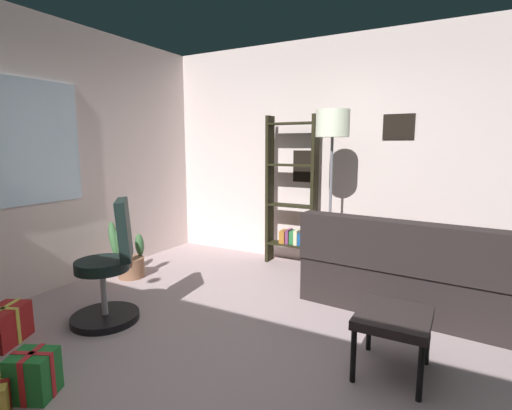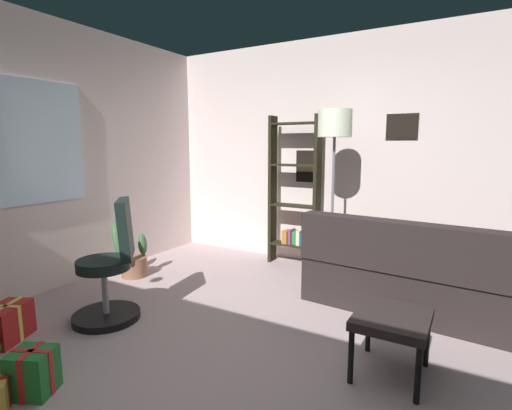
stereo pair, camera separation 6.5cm
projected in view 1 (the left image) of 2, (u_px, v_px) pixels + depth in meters
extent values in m
cube|color=#A99294|center=(258.00, 369.00, 2.66)|extent=(4.78, 5.08, 0.10)
cube|color=silver|center=(22.00, 157.00, 3.67)|extent=(4.78, 0.10, 2.76)
cube|color=silver|center=(36.00, 142.00, 3.73)|extent=(0.90, 0.03, 1.20)
cube|color=silver|center=(356.00, 155.00, 4.55)|extent=(0.10, 5.08, 2.76)
cube|color=black|center=(303.00, 166.00, 4.84)|extent=(0.02, 0.25, 0.40)
cube|color=black|center=(399.00, 126.00, 4.23)|extent=(0.02, 0.34, 0.27)
cube|color=black|center=(414.00, 283.00, 3.59)|extent=(1.09, 1.97, 0.43)
cube|color=black|center=(407.00, 247.00, 3.20)|extent=(0.35, 1.91, 0.43)
cube|color=black|center=(327.00, 238.00, 4.02)|extent=(0.95, 0.22, 0.20)
cube|color=black|center=(478.00, 267.00, 4.04)|extent=(0.85, 1.00, 0.43)
cube|color=#AB1E1F|center=(417.00, 251.00, 3.28)|extent=(0.18, 0.41, 0.41)
cube|color=beige|center=(405.00, 249.00, 3.33)|extent=(0.21, 0.42, 0.40)
cube|color=black|center=(394.00, 318.00, 2.48)|extent=(0.50, 0.45, 0.06)
cylinder|color=black|center=(420.00, 373.00, 2.23)|extent=(0.04, 0.04, 0.35)
cylinder|color=black|center=(427.00, 340.00, 2.61)|extent=(0.04, 0.04, 0.35)
cylinder|color=black|center=(353.00, 356.00, 2.41)|extent=(0.04, 0.04, 0.35)
cylinder|color=black|center=(369.00, 327.00, 2.80)|extent=(0.04, 0.04, 0.35)
cube|color=red|center=(5.00, 326.00, 2.90)|extent=(0.42, 0.35, 0.28)
cube|color=#EAD84C|center=(5.00, 326.00, 2.90)|extent=(0.35, 0.19, 0.28)
cube|color=#EAD84C|center=(5.00, 326.00, 2.90)|extent=(0.13, 0.22, 0.28)
cube|color=#1E722D|center=(34.00, 375.00, 2.28)|extent=(0.29, 0.30, 0.27)
cube|color=red|center=(34.00, 375.00, 2.28)|extent=(0.14, 0.24, 0.28)
cube|color=red|center=(34.00, 375.00, 2.28)|extent=(0.21, 0.13, 0.28)
cylinder|color=black|center=(105.00, 317.00, 3.28)|extent=(0.56, 0.56, 0.06)
cylinder|color=#B2B2B7|center=(104.00, 290.00, 3.24)|extent=(0.05, 0.05, 0.43)
cylinder|color=black|center=(102.00, 265.00, 3.21)|extent=(0.44, 0.44, 0.09)
cube|color=black|center=(124.00, 229.00, 3.21)|extent=(0.36, 0.35, 0.50)
cube|color=black|center=(314.00, 193.00, 4.59)|extent=(0.18, 0.04, 1.85)
cube|color=black|center=(270.00, 190.00, 4.87)|extent=(0.18, 0.04, 1.85)
cube|color=black|center=(291.00, 245.00, 4.83)|extent=(0.18, 0.56, 0.02)
cube|color=black|center=(291.00, 206.00, 4.76)|extent=(0.18, 0.56, 0.02)
cube|color=black|center=(292.00, 165.00, 4.68)|extent=(0.18, 0.56, 0.02)
cube|color=black|center=(292.00, 123.00, 4.60)|extent=(0.18, 0.56, 0.02)
cube|color=maroon|center=(307.00, 240.00, 4.73)|extent=(0.15, 0.05, 0.15)
cube|color=#174B8F|center=(302.00, 239.00, 4.76)|extent=(0.15, 0.06, 0.15)
cube|color=beige|center=(297.00, 237.00, 4.79)|extent=(0.16, 0.05, 0.19)
cube|color=#2A753D|center=(293.00, 237.00, 4.83)|extent=(0.14, 0.06, 0.17)
cube|color=#763563|center=(289.00, 236.00, 4.84)|extent=(0.16, 0.04, 0.18)
cube|color=#AB6B27|center=(284.00, 236.00, 4.87)|extent=(0.17, 0.07, 0.16)
cylinder|color=slate|center=(328.00, 280.00, 4.23)|extent=(0.28, 0.28, 0.03)
cylinder|color=slate|center=(330.00, 210.00, 4.11)|extent=(0.03, 0.03, 1.55)
cylinder|color=#E6F0CF|center=(333.00, 123.00, 3.97)|extent=(0.35, 0.35, 0.28)
cylinder|color=#8C5E44|center=(131.00, 267.00, 4.36)|extent=(0.29, 0.29, 0.23)
ellipsoid|color=#396538|center=(121.00, 245.00, 4.12)|extent=(0.14, 0.19, 0.43)
ellipsoid|color=#396538|center=(140.00, 245.00, 4.42)|extent=(0.12, 0.14, 0.26)
ellipsoid|color=#396538|center=(114.00, 239.00, 4.34)|extent=(0.19, 0.26, 0.44)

